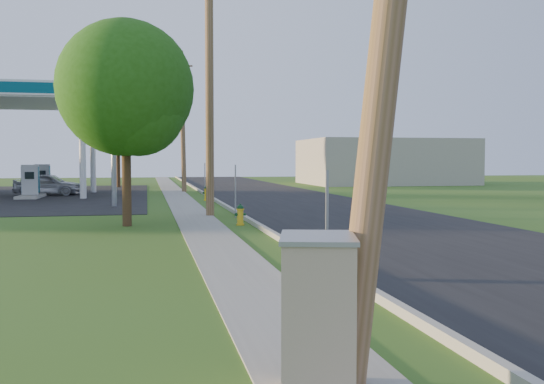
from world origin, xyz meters
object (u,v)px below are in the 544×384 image
at_px(hydrant_mid, 240,215).
at_px(utility_cabinet, 318,318).
at_px(fuel_pump_ne, 31,185).
at_px(hydrant_near, 317,259).
at_px(fuel_pump_se, 42,183).
at_px(hydrant_far, 207,193).
at_px(utility_pole_far, 183,121).
at_px(utility_pole_mid, 209,88).
at_px(tree_verge, 128,93).
at_px(tree_lot, 119,125).
at_px(car_silver, 48,184).
at_px(price_pylon, 113,89).

distance_m(hydrant_mid, utility_cabinet, 14.82).
relative_size(fuel_pump_ne, hydrant_near, 4.25).
distance_m(fuel_pump_se, hydrant_far, 12.59).
bearing_deg(utility_pole_far, utility_pole_mid, -90.00).
bearing_deg(fuel_pump_se, hydrant_far, -40.15).
xyz_separation_m(fuel_pump_se, hydrant_far, (9.62, -8.12, -0.32)).
height_order(tree_verge, hydrant_mid, tree_verge).
xyz_separation_m(fuel_pump_ne, utility_cabinet, (8.00, -31.28, 0.04)).
relative_size(hydrant_near, utility_cabinet, 0.50).
xyz_separation_m(tree_verge, hydrant_mid, (3.60, -0.43, -4.00)).
xyz_separation_m(fuel_pump_ne, tree_lot, (4.38, 12.88, 4.21)).
bearing_deg(car_silver, hydrant_mid, -144.25).
relative_size(fuel_pump_se, hydrant_far, 3.88).
bearing_deg(price_pylon, utility_cabinet, -82.80).
distance_m(price_pylon, hydrant_mid, 11.32).
height_order(fuel_pump_se, hydrant_far, fuel_pump_se).
bearing_deg(hydrant_far, utility_pole_far, 94.53).
height_order(fuel_pump_ne, tree_lot, tree_lot).
height_order(tree_lot, hydrant_far, tree_lot).
height_order(hydrant_far, utility_cabinet, utility_cabinet).
distance_m(hydrant_mid, car_silver, 21.21).
height_order(tree_lot, hydrant_near, tree_lot).
xyz_separation_m(tree_verge, hydrant_near, (3.59, -9.80, -3.98)).
xyz_separation_m(tree_lot, utility_cabinet, (3.62, -44.16, -4.17)).
height_order(hydrant_near, car_silver, car_silver).
bearing_deg(fuel_pump_ne, hydrant_mid, -60.01).
distance_m(fuel_pump_se, tree_lot, 10.76).
xyz_separation_m(tree_lot, hydrant_far, (5.24, -17.00, -4.53)).
bearing_deg(utility_cabinet, car_silver, 102.37).
xyz_separation_m(fuel_pump_se, car_silver, (0.56, -1.33, -0.03)).
relative_size(fuel_pump_ne, tree_verge, 0.47).
xyz_separation_m(fuel_pump_se, hydrant_near, (9.53, -29.90, -0.35)).
relative_size(utility_pole_far, hydrant_near, 12.62).
xyz_separation_m(utility_pole_mid, fuel_pump_se, (-8.90, 17.00, -4.23)).
bearing_deg(tree_verge, utility_pole_far, 82.02).
height_order(utility_pole_far, hydrant_mid, utility_pole_far).
relative_size(utility_pole_far, car_silver, 2.35).
relative_size(utility_pole_mid, tree_verge, 1.45).
height_order(utility_pole_far, hydrant_near, utility_pole_far).
relative_size(utility_cabinet, car_silver, 0.37).
xyz_separation_m(utility_pole_mid, hydrant_far, (0.72, 8.88, -4.55)).
xyz_separation_m(utility_pole_far, price_pylon, (-3.90, -12.50, 0.63)).
relative_size(hydrant_near, car_silver, 0.19).
bearing_deg(hydrant_far, hydrant_near, -90.23).
height_order(tree_verge, utility_cabinet, tree_verge).
distance_m(tree_verge, tree_lot, 29.04).
bearing_deg(utility_pole_mid, utility_cabinet, -92.81).
xyz_separation_m(tree_lot, hydrant_near, (5.15, -38.79, -4.56)).
height_order(utility_pole_far, utility_cabinet, utility_pole_far).
xyz_separation_m(hydrant_near, car_silver, (-8.97, 28.58, 0.32)).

